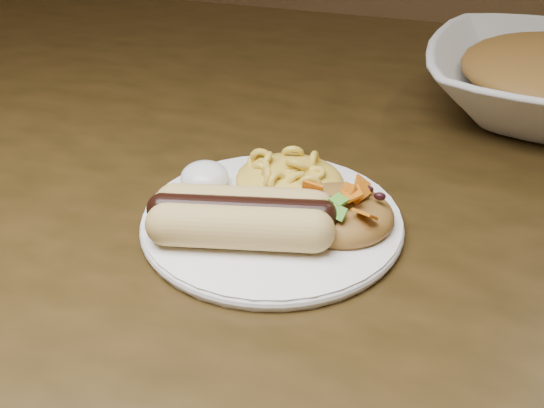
% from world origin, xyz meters
% --- Properties ---
extents(table, '(1.60, 0.90, 0.75)m').
position_xyz_m(table, '(0.00, 0.00, 0.66)').
color(table, '#372610').
rests_on(table, floor).
extents(plate, '(0.20, 0.20, 0.01)m').
position_xyz_m(plate, '(0.11, -0.14, 0.76)').
color(plate, white).
rests_on(plate, table).
extents(hotdog, '(0.12, 0.09, 0.03)m').
position_xyz_m(hotdog, '(0.10, -0.18, 0.78)').
color(hotdog, tan).
rests_on(hotdog, plate).
extents(mac_and_cheese, '(0.10, 0.09, 0.03)m').
position_xyz_m(mac_and_cheese, '(0.11, -0.10, 0.78)').
color(mac_and_cheese, yellow).
rests_on(mac_and_cheese, plate).
extents(sour_cream, '(0.05, 0.05, 0.02)m').
position_xyz_m(sour_cream, '(0.05, -0.12, 0.77)').
color(sour_cream, white).
rests_on(sour_cream, plate).
extents(taco_salad, '(0.08, 0.08, 0.04)m').
position_xyz_m(taco_salad, '(0.16, -0.14, 0.77)').
color(taco_salad, '#C64B23').
rests_on(taco_salad, plate).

